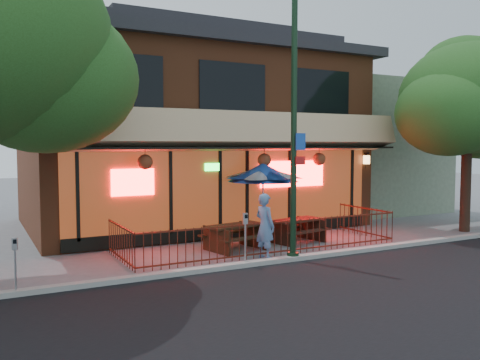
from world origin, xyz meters
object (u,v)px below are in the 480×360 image
object	(u,v)px
parking_meter_near	(245,230)
street_tree_right	(467,93)
picnic_table_right	(297,227)
street_light	(294,144)
patio_umbrella	(263,172)
picnic_table_left	(235,233)
parking_meter_far	(15,257)
pedestrian	(265,226)

from	to	relation	value
parking_meter_near	street_tree_right	bearing A→B (deg)	5.92
picnic_table_right	street_tree_right	bearing A→B (deg)	-8.82
street_light	parking_meter_near	distance (m)	2.67
street_light	patio_umbrella	xyz separation A→B (m)	(0.69, 2.80, -0.92)
picnic_table_right	parking_meter_near	world-z (taller)	parking_meter_near
picnic_table_left	parking_meter_far	distance (m)	6.42
street_tree_right	parking_meter_far	bearing A→B (deg)	-175.92
picnic_table_left	picnic_table_right	distance (m)	2.28
street_light	picnic_table_right	xyz separation A→B (m)	(1.48, 2.01, -2.66)
pedestrian	parking_meter_near	world-z (taller)	pedestrian
street_light	picnic_table_left	world-z (taller)	street_light
street_tree_right	pedestrian	distance (m)	9.55
parking_meter_far	patio_umbrella	bearing A→B (deg)	20.76
parking_meter_near	parking_meter_far	xyz separation A→B (m)	(-5.43, -0.08, -0.11)
parking_meter_far	parking_meter_near	bearing A→B (deg)	0.84
picnic_table_right	street_light	bearing A→B (deg)	-126.32
street_light	pedestrian	size ratio (longest dim) A/B	3.90
parking_meter_near	picnic_table_right	bearing A→B (deg)	34.20
picnic_table_right	pedestrian	xyz separation A→B (m)	(-2.07, -1.50, 0.41)
patio_umbrella	parking_meter_near	distance (m)	3.77
street_tree_right	parking_meter_near	world-z (taller)	street_tree_right
street_light	street_tree_right	bearing A→B (deg)	7.01
street_light	pedestrian	world-z (taller)	street_light
parking_meter_far	street_tree_right	bearing A→B (deg)	4.08
parking_meter_near	parking_meter_far	size ratio (longest dim) A/B	1.13
picnic_table_right	parking_meter_near	distance (m)	3.59
street_light	parking_meter_far	world-z (taller)	street_light
pedestrian	parking_meter_far	world-z (taller)	pedestrian
street_tree_right	patio_umbrella	size ratio (longest dim) A/B	2.69
picnic_table_right	parking_meter_near	size ratio (longest dim) A/B	1.45
picnic_table_right	pedestrian	distance (m)	2.59
street_tree_right	parking_meter_far	world-z (taller)	street_tree_right
street_light	picnic_table_right	world-z (taller)	street_light
parking_meter_far	street_light	bearing A→B (deg)	0.64
picnic_table_left	pedestrian	xyz separation A→B (m)	(0.21, -1.38, 0.40)
patio_umbrella	parking_meter_far	xyz separation A→B (m)	(-7.60, -2.88, -1.41)
street_light	street_tree_right	world-z (taller)	street_tree_right
street_light	patio_umbrella	bearing A→B (deg)	76.17
street_light	picnic_table_left	distance (m)	3.35
street_tree_right	pedestrian	world-z (taller)	street_tree_right
pedestrian	parking_meter_far	xyz separation A→B (m)	(-6.32, -0.58, -0.08)
street_tree_right	pedestrian	bearing A→B (deg)	-176.78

